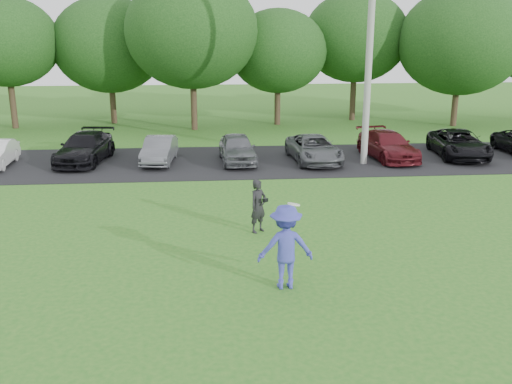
{
  "coord_description": "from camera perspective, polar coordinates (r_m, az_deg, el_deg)",
  "views": [
    {
      "loc": [
        -1.29,
        -11.35,
        5.54
      ],
      "look_at": [
        0.0,
        3.5,
        1.3
      ],
      "focal_mm": 40.0,
      "sensor_mm": 36.0,
      "label": 1
    }
  ],
  "objects": [
    {
      "name": "parking_lot",
      "position": [
        25.01,
        -1.89,
        3.1
      ],
      "size": [
        32.0,
        6.5,
        0.03
      ],
      "primitive_type": "cube",
      "color": "black",
      "rests_on": "ground"
    },
    {
      "name": "utility_pole",
      "position": [
        24.33,
        11.36,
        15.24
      ],
      "size": [
        0.28,
        0.28,
        10.8
      ],
      "primitive_type": "cylinder",
      "color": "#9C9C97",
      "rests_on": "ground"
    },
    {
      "name": "camera_bystander",
      "position": [
        16.07,
        0.23,
        -1.41
      ],
      "size": [
        0.66,
        0.64,
        1.53
      ],
      "color": "black",
      "rests_on": "ground"
    },
    {
      "name": "tree_row",
      "position": [
        34.23,
        -0.29,
        14.82
      ],
      "size": [
        42.39,
        9.85,
        8.64
      ],
      "color": "#38281C",
      "rests_on": "ground"
    },
    {
      "name": "ground",
      "position": [
        12.7,
        1.39,
        -10.0
      ],
      "size": [
        100.0,
        100.0,
        0.0
      ],
      "primitive_type": "plane",
      "color": "#266A1E",
      "rests_on": "ground"
    },
    {
      "name": "frisbee_player",
      "position": [
        12.59,
        2.98,
        -5.48
      ],
      "size": [
        1.26,
        0.79,
        2.08
      ],
      "color": "#3E42AF",
      "rests_on": "ground"
    },
    {
      "name": "parked_cars",
      "position": [
        24.93,
        0.41,
        4.48
      ],
      "size": [
        28.51,
        5.06,
        1.25
      ],
      "color": "#591613",
      "rests_on": "parking_lot"
    }
  ]
}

